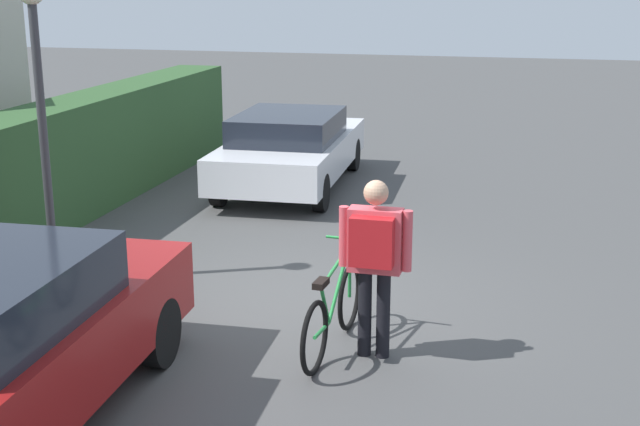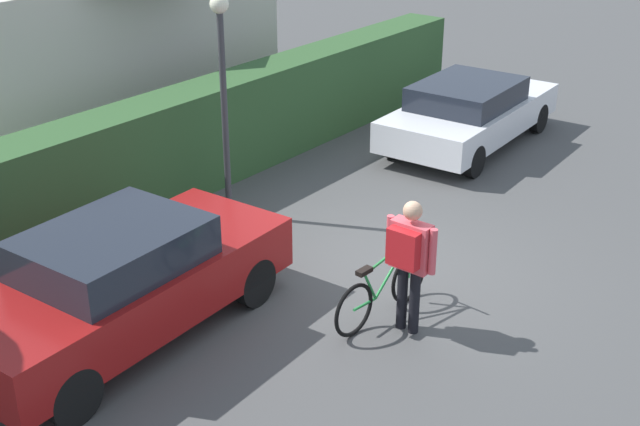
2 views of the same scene
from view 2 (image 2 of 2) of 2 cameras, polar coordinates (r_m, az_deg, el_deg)
ground_plane at (r=11.88m, az=4.43°, el=-3.78°), size 60.00×60.00×0.00m
hedge_row at (r=14.07m, az=-10.06°, el=4.38°), size 16.10×0.90×1.71m
parked_car_near at (r=10.24m, az=-13.22°, el=-4.47°), size 4.36×1.91×1.48m
parked_car_far at (r=16.49m, az=10.06°, el=6.78°), size 4.39×1.98×1.29m
bicycle at (r=10.58m, az=4.23°, el=-5.25°), size 1.78×0.50×0.98m
person_rider at (r=10.01m, az=6.04°, el=-2.81°), size 0.36×0.69×1.72m
street_lamp at (r=12.73m, az=-6.60°, el=9.31°), size 0.28×0.28×3.47m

